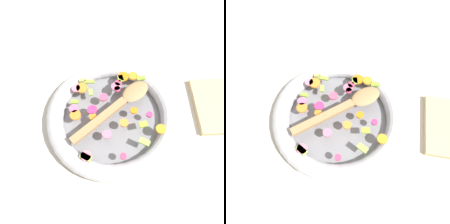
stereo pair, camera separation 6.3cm
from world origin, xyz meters
The scene contains 4 objects.
ground_plane centered at (0.00, 0.00, 0.00)m, with size 4.00×4.00×0.00m, color beige.
skillet centered at (0.00, 0.00, 0.02)m, with size 0.39×0.39×0.05m.
chopped_vegetables centered at (-0.01, 0.02, 0.05)m, with size 0.28×0.29×0.01m.
wooden_spoon centered at (0.02, 0.02, 0.06)m, with size 0.24×0.21×0.01m.
Camera 2 is at (0.05, -0.28, 0.61)m, focal length 35.00 mm.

